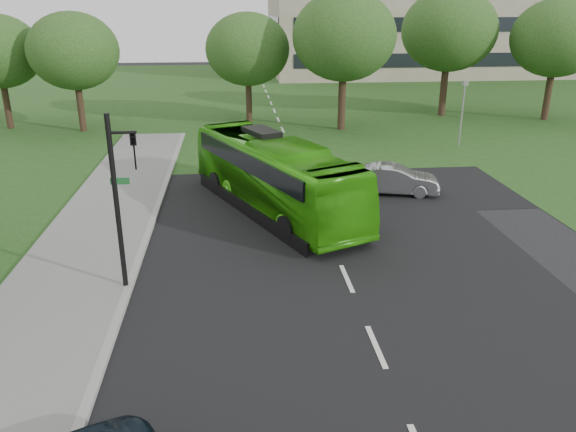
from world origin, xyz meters
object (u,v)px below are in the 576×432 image
(traffic_light, at_px, (121,191))
(sedan, at_px, (393,179))
(tree_park_a, at_px, (74,51))
(tree_park_d, at_px, (449,31))
(tree_park_c, at_px, (344,37))
(bus, at_px, (274,175))
(tree_park_b, at_px, (248,49))
(camera_pole, at_px, (463,104))
(tree_park_e, at_px, (557,38))

(traffic_light, bearing_deg, sedan, 33.91)
(tree_park_a, xyz_separation_m, tree_park_d, (28.04, 3.56, 1.11))
(tree_park_c, xyz_separation_m, bus, (-6.19, -16.82, -4.93))
(tree_park_a, distance_m, tree_park_b, 12.18)
(tree_park_d, distance_m, camera_pole, 11.63)
(bus, bearing_deg, tree_park_a, 100.66)
(sedan, distance_m, traffic_light, 14.33)
(traffic_light, bearing_deg, tree_park_a, 101.85)
(tree_park_c, distance_m, camera_pole, 9.64)
(bus, distance_m, camera_pole, 16.96)
(tree_park_c, relative_size, tree_park_e, 1.05)
(tree_park_d, relative_size, sedan, 2.32)
(tree_park_c, relative_size, traffic_light, 1.70)
(traffic_light, bearing_deg, tree_park_b, 75.46)
(tree_park_c, height_order, traffic_light, tree_park_c)
(tree_park_b, distance_m, tree_park_c, 7.30)
(tree_park_b, distance_m, traffic_light, 27.20)
(tree_park_b, height_order, tree_park_d, tree_park_d)
(tree_park_b, bearing_deg, sedan, -70.55)
(tree_park_c, bearing_deg, traffic_light, -115.42)
(tree_park_e, distance_m, camera_pole, 13.40)
(tree_park_d, bearing_deg, tree_park_c, -152.97)
(tree_park_c, bearing_deg, tree_park_b, 156.44)
(tree_park_e, bearing_deg, tree_park_c, -172.83)
(tree_park_a, xyz_separation_m, tree_park_c, (18.70, -1.20, 0.94))
(tree_park_c, distance_m, tree_park_e, 16.99)
(tree_park_d, bearing_deg, tree_park_a, -172.76)
(tree_park_a, xyz_separation_m, sedan, (18.40, -16.25, -4.89))
(tree_park_b, height_order, bus, tree_park_b)
(tree_park_b, xyz_separation_m, sedan, (6.33, -17.94, -4.80))
(tree_park_c, height_order, camera_pole, tree_park_c)
(tree_park_d, xyz_separation_m, traffic_light, (-20.66, -28.58, -3.37))
(tree_park_b, relative_size, bus, 0.71)
(tree_park_a, distance_m, tree_park_d, 28.28)
(tree_park_e, height_order, camera_pole, tree_park_e)
(bus, bearing_deg, camera_pole, 16.50)
(tree_park_a, bearing_deg, camera_pole, -15.47)
(sedan, height_order, traffic_light, traffic_light)
(tree_park_c, distance_m, bus, 18.59)
(camera_pole, bearing_deg, tree_park_d, 92.18)
(tree_park_e, xyz_separation_m, bus, (-23.04, -18.94, -4.62))
(traffic_light, bearing_deg, camera_pole, 40.45)
(camera_pole, bearing_deg, tree_park_e, 54.29)
(bus, relative_size, camera_pole, 2.78)
(tree_park_c, bearing_deg, camera_pole, -41.10)
(tree_park_a, distance_m, sedan, 25.03)
(bus, xyz_separation_m, traffic_light, (-5.13, -6.99, 1.72))
(tree_park_c, distance_m, tree_park_d, 10.49)
(tree_park_d, height_order, bus, tree_park_d)
(tree_park_d, bearing_deg, tree_park_e, -19.39)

